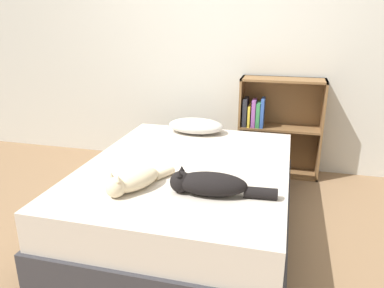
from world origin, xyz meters
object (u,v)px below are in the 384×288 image
(cat_light, at_px, (133,181))
(cat_dark, at_px, (209,184))
(bookshelf, at_px, (276,124))
(pillow, at_px, (196,126))
(bed, at_px, (187,195))

(cat_light, bearing_deg, cat_dark, 124.76)
(cat_light, height_order, cat_dark, cat_dark)
(cat_dark, distance_m, bookshelf, 1.59)
(cat_dark, bearing_deg, pillow, -76.44)
(pillow, xyz_separation_m, bookshelf, (0.66, 0.43, -0.06))
(bed, bearing_deg, cat_dark, -59.46)
(bed, xyz_separation_m, cat_light, (-0.19, -0.46, 0.29))
(bed, xyz_separation_m, pillow, (-0.12, 0.72, 0.30))
(bed, relative_size, pillow, 3.77)
(bed, height_order, cat_light, cat_light)
(bed, bearing_deg, pillow, 99.39)
(pillow, height_order, cat_light, cat_light)
(cat_light, height_order, bookshelf, bookshelf)
(pillow, bearing_deg, cat_dark, -72.34)
(bed, height_order, bookshelf, bookshelf)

